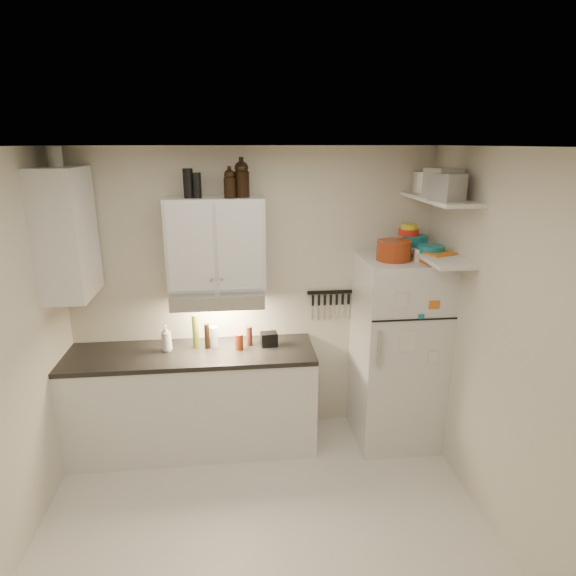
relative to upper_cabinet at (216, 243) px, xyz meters
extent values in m
cube|color=silver|center=(0.30, -1.33, -1.84)|extent=(3.20, 3.00, 0.02)
cube|color=silver|center=(0.30, -1.33, 0.78)|extent=(3.20, 3.00, 0.02)
cube|color=beige|center=(0.30, 0.18, -0.53)|extent=(3.20, 0.02, 2.60)
cube|color=beige|center=(1.91, -1.33, -0.53)|extent=(0.02, 3.00, 2.60)
cube|color=white|center=(-0.25, -0.14, -1.39)|extent=(2.10, 0.60, 0.88)
cube|color=black|center=(-0.25, -0.14, -0.93)|extent=(2.10, 0.62, 0.04)
cube|color=white|center=(0.00, 0.00, 0.00)|extent=(0.80, 0.33, 0.75)
cube|color=white|center=(-1.14, -0.14, 0.12)|extent=(0.33, 0.55, 1.00)
cube|color=silver|center=(0.00, -0.06, -0.44)|extent=(0.76, 0.46, 0.12)
cube|color=silver|center=(1.55, -0.18, -0.98)|extent=(0.70, 0.68, 1.70)
cube|color=white|center=(1.75, -0.31, 0.38)|extent=(0.30, 0.95, 0.03)
cube|color=white|center=(1.75, -0.31, -0.07)|extent=(0.30, 0.95, 0.03)
cube|color=black|center=(1.00, 0.15, -0.51)|extent=(0.42, 0.02, 0.03)
cylinder|color=maroon|center=(1.44, -0.24, -0.04)|extent=(0.34, 0.34, 0.16)
cube|color=orange|center=(1.74, -0.34, -0.08)|extent=(0.30, 0.33, 0.09)
cylinder|color=silver|center=(1.62, -0.30, -0.07)|extent=(0.06, 0.06, 0.10)
cylinder|color=silver|center=(1.78, 0.06, 0.48)|extent=(0.26, 0.26, 0.17)
cube|color=#AAAAAD|center=(1.73, -0.41, 0.50)|extent=(0.27, 0.26, 0.23)
cube|color=#AAAAAD|center=(1.69, -0.57, 0.49)|extent=(0.26, 0.26, 0.20)
cylinder|color=#157078|center=(1.69, -0.03, -0.01)|extent=(0.22, 0.22, 0.09)
cylinder|color=red|center=(1.63, -0.02, 0.06)|extent=(0.18, 0.18, 0.05)
cylinder|color=yellow|center=(1.63, -0.02, 0.11)|extent=(0.14, 0.14, 0.04)
cylinder|color=#157078|center=(1.72, -0.29, -0.02)|extent=(0.29, 0.29, 0.06)
cylinder|color=black|center=(-0.13, -0.05, 0.47)|extent=(0.07, 0.07, 0.20)
cylinder|color=black|center=(-0.20, -0.03, 0.49)|extent=(0.10, 0.10, 0.23)
cylinder|color=silver|center=(-1.16, -0.07, 0.70)|extent=(0.12, 0.12, 0.15)
imported|color=white|center=(-0.45, -0.10, -0.77)|extent=(0.10, 0.10, 0.26)
cylinder|color=#5C2B1B|center=(0.25, -0.04, -0.82)|extent=(0.06, 0.06, 0.17)
cylinder|color=#61721C|center=(-0.21, -0.04, -0.76)|extent=(0.06, 0.06, 0.29)
cylinder|color=black|center=(-0.11, -0.07, -0.79)|extent=(0.06, 0.06, 0.22)
cylinder|color=silver|center=(-0.05, -0.06, -0.81)|extent=(0.08, 0.08, 0.19)
cylinder|color=maroon|center=(0.16, -0.13, -0.84)|extent=(0.09, 0.09, 0.14)
cube|color=black|center=(0.42, -0.08, -0.84)|extent=(0.15, 0.12, 0.12)
camera|label=1|loc=(0.17, -3.95, 0.80)|focal=30.00mm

